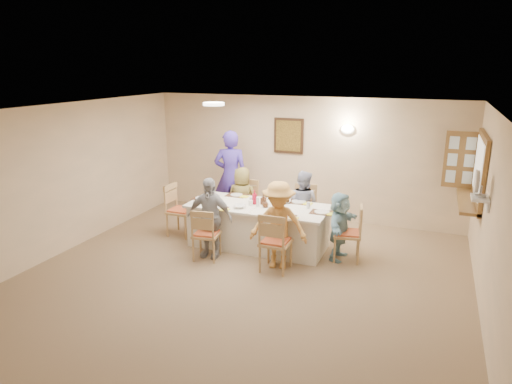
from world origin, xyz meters
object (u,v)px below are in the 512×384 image
at_px(chair_back_left, 245,205).
at_px(diner_front_right, 278,225).
at_px(chair_right_end, 347,233).
at_px(diner_back_left, 242,199).
at_px(diner_front_left, 209,217).
at_px(serving_hatch, 480,170).
at_px(chair_front_right, 276,241).
at_px(diner_right_end, 339,226).
at_px(caregiver, 231,176).
at_px(chair_back_right, 304,211).
at_px(dining_table, 258,226).
at_px(diner_back_right, 303,205).
at_px(chair_left_end, 181,210).
at_px(chair_front_left, 207,233).
at_px(desk_fan, 479,187).
at_px(condiment_ketchup, 255,197).

relative_size(chair_back_left, diner_front_right, 0.68).
height_order(chair_right_end, diner_front_right, diner_front_right).
xyz_separation_m(diner_back_left, diner_front_left, (0.00, -1.36, 0.06)).
xyz_separation_m(serving_hatch, chair_back_left, (-4.04, -0.01, -1.03)).
distance_m(chair_front_right, diner_front_right, 0.25).
height_order(chair_front_right, chair_right_end, chair_front_right).
distance_m(chair_front_right, diner_right_end, 1.15).
xyz_separation_m(serving_hatch, diner_front_right, (-2.84, -1.49, -0.80)).
bearing_deg(caregiver, serving_hatch, 160.69).
xyz_separation_m(chair_back_right, caregiver, (-1.65, 0.35, 0.45)).
relative_size(dining_table, diner_right_end, 2.14).
distance_m(diner_back_right, diner_front_right, 1.36).
xyz_separation_m(chair_back_right, diner_front_right, (0.00, -1.48, 0.22)).
height_order(dining_table, diner_front_left, diner_front_left).
distance_m(diner_front_right, caregiver, 2.47).
xyz_separation_m(chair_front_right, diner_back_right, (0.00, 1.48, 0.16)).
relative_size(chair_back_right, chair_front_right, 1.00).
height_order(diner_back_left, diner_front_right, diner_front_right).
bearing_deg(diner_front_left, chair_back_left, 86.71).
height_order(diner_back_right, diner_front_left, diner_front_left).
distance_m(chair_back_right, chair_left_end, 2.29).
bearing_deg(chair_front_left, diner_front_left, -98.69).
bearing_deg(chair_back_right, caregiver, 158.60).
bearing_deg(chair_front_left, desk_fan, 175.08).
bearing_deg(desk_fan, dining_table, 170.77).
height_order(serving_hatch, diner_back_left, serving_hatch).
distance_m(chair_front_left, chair_front_right, 1.20).
distance_m(chair_back_left, condiment_ketchup, 1.00).
bearing_deg(chair_back_left, condiment_ketchup, -51.94).
xyz_separation_m(chair_front_left, caregiver, (-0.45, 1.95, 0.49)).
relative_size(chair_front_right, chair_left_end, 0.98).
height_order(chair_left_end, diner_front_right, diner_front_right).
bearing_deg(diner_back_right, chair_front_left, 61.95).
distance_m(serving_hatch, chair_front_right, 3.42).
bearing_deg(diner_right_end, serving_hatch, -63.18).
height_order(chair_back_left, diner_back_right, diner_back_right).
bearing_deg(diner_front_left, chair_right_end, 14.26).
bearing_deg(desk_fan, chair_left_end, 173.67).
height_order(diner_front_right, diner_right_end, diner_front_right).
bearing_deg(diner_right_end, diner_front_left, 113.62).
xyz_separation_m(chair_left_end, chair_right_end, (3.10, 0.00, -0.02)).
relative_size(dining_table, diner_front_right, 1.73).
bearing_deg(diner_front_right, diner_back_right, 80.36).
bearing_deg(chair_back_right, chair_back_left, 170.57).
bearing_deg(diner_back_left, diner_back_right, 174.78).
bearing_deg(diner_front_right, diner_front_left, 170.36).
xyz_separation_m(chair_back_right, chair_front_right, (0.00, -1.60, 0.00)).
height_order(desk_fan, chair_front_right, desk_fan).
distance_m(diner_front_left, diner_right_end, 2.13).
bearing_deg(diner_front_right, chair_front_right, -99.64).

